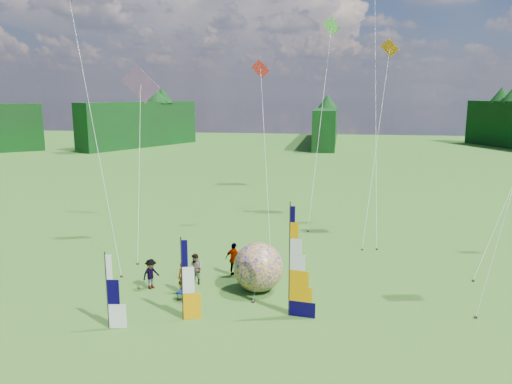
% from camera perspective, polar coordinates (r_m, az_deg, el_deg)
% --- Properties ---
extents(ground, '(220.00, 220.00, 0.00)m').
position_cam_1_polar(ground, '(21.18, 0.92, -16.99)').
color(ground, '#5B762F').
rests_on(ground, ground).
extents(treeline_ring, '(210.00, 210.00, 8.00)m').
position_cam_1_polar(treeline_ring, '(19.62, 0.95, -6.63)').
color(treeline_ring, black).
rests_on(treeline_ring, ground).
extents(feather_banner_main, '(1.39, 0.27, 5.16)m').
position_cam_1_polar(feather_banner_main, '(22.66, 3.84, -7.97)').
color(feather_banner_main, '#050034').
rests_on(feather_banner_main, ground).
extents(side_banner_left, '(1.01, 0.41, 3.73)m').
position_cam_1_polar(side_banner_left, '(22.68, -8.45, -9.97)').
color(side_banner_left, orange).
rests_on(side_banner_left, ground).
extents(side_banner_far, '(0.99, 0.25, 3.35)m').
position_cam_1_polar(side_banner_far, '(22.64, -16.67, -10.89)').
color(side_banner_far, white).
rests_on(side_banner_far, ground).
extents(bol_inflatable, '(3.31, 3.31, 2.55)m').
position_cam_1_polar(bol_inflatable, '(25.82, 0.25, -8.58)').
color(bol_inflatable, '#140C8C').
rests_on(bol_inflatable, ground).
extents(spectator_a, '(0.71, 0.63, 1.62)m').
position_cam_1_polar(spectator_a, '(26.00, -8.26, -9.65)').
color(spectator_a, '#66594C').
rests_on(spectator_a, ground).
extents(spectator_b, '(0.89, 0.70, 1.65)m').
position_cam_1_polar(spectator_b, '(27.05, -6.91, -8.75)').
color(spectator_b, '#66594C').
rests_on(spectator_b, ground).
extents(spectator_c, '(0.86, 1.08, 1.60)m').
position_cam_1_polar(spectator_c, '(26.82, -11.91, -9.15)').
color(spectator_c, '#66594C').
rests_on(spectator_c, ground).
extents(spectator_d, '(1.20, 0.80, 1.89)m').
position_cam_1_polar(spectator_d, '(28.00, -2.51, -7.71)').
color(spectator_d, '#66594C').
rests_on(spectator_d, ground).
extents(camp_chair, '(0.73, 0.73, 0.99)m').
position_cam_1_polar(camp_chair, '(25.19, -8.28, -11.12)').
color(camp_chair, '#06124E').
rests_on(camp_chair, ground).
extents(kite_whale, '(9.16, 15.89, 20.08)m').
position_cam_1_polar(kite_whale, '(38.54, 13.57, 10.90)').
color(kite_whale, black).
rests_on(kite_whale, ground).
extents(kite_rainbow_delta, '(7.63, 11.59, 12.84)m').
position_cam_1_polar(kite_rainbow_delta, '(32.78, -13.28, 4.58)').
color(kite_rainbow_delta, '#FE491C').
rests_on(kite_rainbow_delta, ground).
extents(small_kite_red, '(5.22, 10.77, 13.03)m').
position_cam_1_polar(small_kite_red, '(34.76, 1.06, 5.40)').
color(small_kite_red, red).
rests_on(small_kite_red, ground).
extents(small_kite_orange, '(6.78, 11.90, 14.63)m').
position_cam_1_polar(small_kite_orange, '(36.48, 13.72, 6.61)').
color(small_kite_orange, orange).
rests_on(small_kite_orange, ground).
extents(small_kite_pink, '(8.26, 8.26, 17.33)m').
position_cam_1_polar(small_kite_pink, '(30.44, -18.14, 8.10)').
color(small_kite_pink, '#CD4D9A').
rests_on(small_kite_pink, ground).
extents(small_kite_green, '(8.49, 12.77, 17.06)m').
position_cam_1_polar(small_kite_green, '(40.69, 7.43, 8.98)').
color(small_kite_green, green).
rests_on(small_kite_green, ground).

